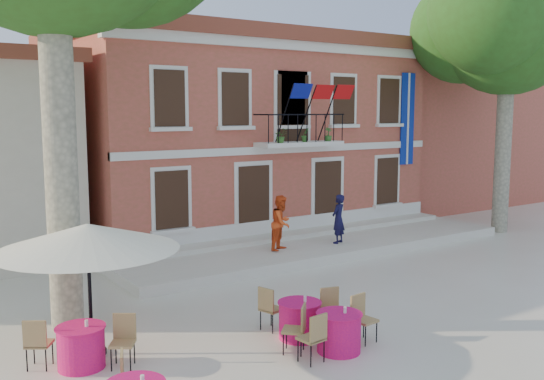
{
  "coord_description": "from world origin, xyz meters",
  "views": [
    {
      "loc": [
        -10.36,
        -11.11,
        4.62
      ],
      "look_at": [
        -0.52,
        3.5,
        2.32
      ],
      "focal_mm": 40.0,
      "sensor_mm": 36.0,
      "label": 1
    }
  ],
  "objects": [
    {
      "name": "ground",
      "position": [
        0.0,
        0.0,
        0.0
      ],
      "size": [
        90.0,
        90.0,
        0.0
      ],
      "primitive_type": "plane",
      "color": "beige",
      "rests_on": "ground"
    },
    {
      "name": "cafe_table_0",
      "position": [
        -7.37,
        -0.49,
        0.42
      ],
      "size": [
        1.84,
        1.41,
        0.95
      ],
      "color": "#EF1659",
      "rests_on": "ground"
    },
    {
      "name": "terrace",
      "position": [
        2.0,
        4.4,
        0.15
      ],
      "size": [
        14.0,
        3.4,
        0.3
      ],
      "primitive_type": "cube",
      "color": "silver",
      "rests_on": "ground"
    },
    {
      "name": "cafe_table_1",
      "position": [
        -3.03,
        -2.53,
        0.42
      ],
      "size": [
        1.96,
        0.9,
        0.95
      ],
      "color": "#EF1659",
      "rests_on": "ground"
    },
    {
      "name": "patio_umbrella",
      "position": [
        -7.02,
        0.01,
        2.28
      ],
      "size": [
        3.41,
        3.41,
        2.54
      ],
      "color": "black",
      "rests_on": "ground"
    },
    {
      "name": "main_building",
      "position": [
        2.0,
        9.99,
        3.78
      ],
      "size": [
        13.5,
        9.59,
        7.5
      ],
      "color": "#C65147",
      "rests_on": "ground"
    },
    {
      "name": "pedestrian_navy",
      "position": [
        2.36,
        3.89,
        1.11
      ],
      "size": [
        0.69,
        0.59,
        1.61
      ],
      "primitive_type": "imported",
      "rotation": [
        0.0,
        0.0,
        3.57
      ],
      "color": "black",
      "rests_on": "terrace"
    },
    {
      "name": "neighbor_east",
      "position": [
        14.0,
        11.0,
        3.22
      ],
      "size": [
        9.4,
        9.4,
        6.4
      ],
      "color": "#C65147",
      "rests_on": "ground"
    },
    {
      "name": "pedestrian_orange",
      "position": [
        0.26,
        4.13,
        1.16
      ],
      "size": [
        1.05,
        0.97,
        1.72
      ],
      "primitive_type": "imported",
      "rotation": [
        0.0,
        0.0,
        0.5
      ],
      "color": "#F04E1C",
      "rests_on": "terrace"
    },
    {
      "name": "cafe_table_3",
      "position": [
        -3.25,
        -1.56,
        0.43
      ],
      "size": [
        1.81,
        1.81,
        0.95
      ],
      "color": "#EF1659",
      "rests_on": "ground"
    },
    {
      "name": "plane_tree_east",
      "position": [
        9.74,
        3.04,
        7.82
      ],
      "size": [
        5.39,
        5.39,
        10.58
      ],
      "color": "#A59E84",
      "rests_on": "ground"
    }
  ]
}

